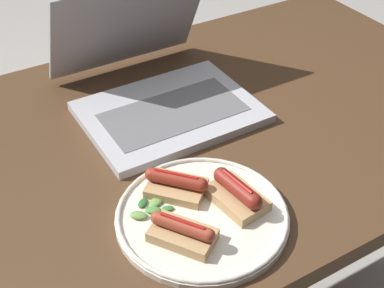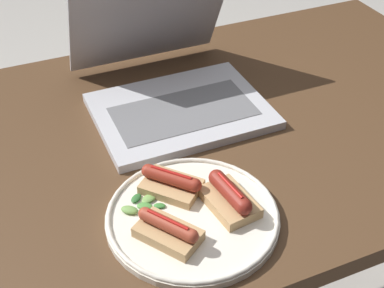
{
  "view_description": "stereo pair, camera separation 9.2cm",
  "coord_description": "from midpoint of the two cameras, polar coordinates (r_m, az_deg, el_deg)",
  "views": [
    {
      "loc": [
        -0.46,
        -0.73,
        1.4
      ],
      "look_at": [
        -0.09,
        -0.11,
        0.83
      ],
      "focal_mm": 50.0,
      "sensor_mm": 36.0,
      "label": 1
    },
    {
      "loc": [
        -0.37,
        -0.78,
        1.4
      ],
      "look_at": [
        -0.09,
        -0.11,
        0.83
      ],
      "focal_mm": 50.0,
      "sensor_mm": 36.0,
      "label": 2
    }
  ],
  "objects": [
    {
      "name": "plate",
      "position": [
        0.87,
        3.12,
        -7.81
      ],
      "size": [
        0.28,
        0.28,
        0.02
      ],
      "color": "silver",
      "rests_on": "desk"
    },
    {
      "name": "sausage_toast_left",
      "position": [
        0.89,
        0.74,
        -4.28
      ],
      "size": [
        0.11,
        0.11,
        0.04
      ],
      "rotation": [
        0.0,
        0.0,
        2.3
      ],
      "color": "tan",
      "rests_on": "plate"
    },
    {
      "name": "laptop",
      "position": [
        1.11,
        0.13,
        6.33
      ],
      "size": [
        0.34,
        0.37,
        0.24
      ],
      "color": "#B7B7BC",
      "rests_on": "desk"
    },
    {
      "name": "sausage_toast_right",
      "position": [
        0.82,
        0.69,
        -9.35
      ],
      "size": [
        0.1,
        0.11,
        0.04
      ],
      "rotation": [
        0.0,
        0.0,
        2.17
      ],
      "color": "tan",
      "rests_on": "plate"
    },
    {
      "name": "desk",
      "position": [
        1.13,
        4.17,
        -2.12
      ],
      "size": [
        1.31,
        0.79,
        0.77
      ],
      "color": "#4C331E",
      "rests_on": "ground_plane"
    },
    {
      "name": "sausage_toast_middle",
      "position": [
        0.87,
        7.07,
        -5.79
      ],
      "size": [
        0.08,
        0.11,
        0.05
      ],
      "rotation": [
        0.0,
        0.0,
        4.84
      ],
      "color": "tan",
      "rests_on": "plate"
    },
    {
      "name": "salad_pile",
      "position": [
        0.87,
        -2.21,
        -6.7
      ],
      "size": [
        0.08,
        0.06,
        0.01
      ],
      "color": "#2D662D",
      "rests_on": "plate"
    }
  ]
}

